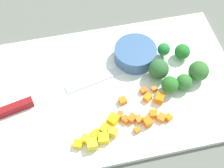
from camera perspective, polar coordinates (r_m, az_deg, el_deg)
The scene contains 32 objects.
ground_plane at distance 0.71m, azimuth 0.00°, elevation -0.98°, with size 4.00×4.00×0.00m, color slate.
cutting_board at distance 0.71m, azimuth 0.00°, elevation -0.71°, with size 0.54×0.34×0.01m, color white.
prep_bowl at distance 0.74m, azimuth 4.06°, elevation 5.26°, with size 0.09×0.09×0.03m, color #395F92.
chef_knife at distance 0.69m, azimuth -12.23°, elevation -2.49°, with size 0.29×0.08×0.02m.
carrot_dice_0 at distance 0.67m, azimuth 7.18°, elevation -5.18°, with size 0.01×0.01×0.01m, color orange.
carrot_dice_1 at distance 0.65m, azimuth 4.33°, elevation -7.97°, with size 0.01×0.01×0.01m, color orange.
carrot_dice_2 at distance 0.67m, azimuth 9.74°, elevation -5.77°, with size 0.01×0.01×0.01m, color orange.
carrot_dice_3 at distance 0.69m, azimuth 5.49°, elevation -1.15°, with size 0.01×0.01×0.01m, color orange.
carrot_dice_4 at distance 0.66m, azimuth 3.43°, elevation -5.97°, with size 0.01×0.02×0.01m, color orange.
carrot_dice_5 at distance 0.66m, azimuth 2.40°, elevation -6.16°, with size 0.01×0.01×0.01m, color orange.
carrot_dice_6 at distance 0.68m, azimuth 1.85°, elevation -2.89°, with size 0.01×0.01×0.01m, color orange.
carrot_dice_7 at distance 0.70m, azimuth 7.30°, elevation -0.88°, with size 0.01×0.01×0.01m, color orange.
carrot_dice_8 at distance 0.67m, azimuth 8.56°, elevation -5.79°, with size 0.02×0.02×0.01m, color orange.
carrot_dice_9 at distance 0.66m, azimuth 6.13°, elevation -6.54°, with size 0.02×0.01×0.02m, color orange.
carrot_dice_10 at distance 0.66m, azimuth 4.66°, elevation -6.10°, with size 0.01×0.01×0.01m, color orange.
carrot_dice_11 at distance 0.68m, azimuth 8.26°, elevation -2.48°, with size 0.02×0.02×0.02m, color orange.
carrot_dice_12 at distance 0.69m, azimuth 6.17°, elevation -2.37°, with size 0.01×0.02×0.01m, color orange.
carrot_dice_13 at distance 0.66m, azimuth 1.59°, elevation -5.36°, with size 0.01×0.01×0.01m, color orange.
pepper_dice_0 at distance 0.64m, azimuth -4.60°, elevation -9.54°, with size 0.02×0.02×0.01m, color yellow.
pepper_dice_1 at distance 0.63m, azimuth -3.44°, elevation -10.38°, with size 0.02×0.02×0.02m, color yellow.
pepper_dice_2 at distance 0.65m, azimuth -1.31°, elevation -7.80°, with size 0.02×0.02×0.01m, color yellow.
pepper_dice_3 at distance 0.65m, azimuth 0.19°, elevation -6.21°, with size 0.02×0.02×0.02m, color yellow.
pepper_dice_4 at distance 0.64m, azimuth 0.14°, elevation -8.36°, with size 0.02×0.01×0.02m, color yellow.
pepper_dice_5 at distance 0.64m, azimuth -2.88°, elevation -8.77°, with size 0.02×0.02×0.01m, color yellow.
pepper_dice_6 at distance 0.64m, azimuth -1.49°, elevation -9.39°, with size 0.02×0.02×0.02m, color yellow.
pepper_dice_7 at distance 0.64m, azimuth -5.92°, elevation -10.34°, with size 0.02×0.02×0.01m, color yellow.
broccoli_floret_0 at distance 0.75m, azimuth 12.09°, elevation 5.50°, with size 0.03×0.03×0.04m.
broccoli_floret_1 at distance 0.70m, azimuth 12.38°, elevation 0.31°, with size 0.03×0.03×0.04m.
broccoli_floret_2 at distance 0.74m, azimuth 8.95°, elevation 5.93°, with size 0.03×0.03×0.04m.
broccoli_floret_3 at distance 0.71m, azimuth 8.08°, elevation 2.54°, with size 0.04×0.04×0.05m.
broccoli_floret_4 at distance 0.72m, azimuth 14.80°, elevation 2.17°, with size 0.04×0.04×0.05m.
broccoli_floret_5 at distance 0.69m, azimuth 10.01°, elevation -0.14°, with size 0.04×0.04×0.04m.
Camera 1 is at (0.08, 0.37, 0.60)m, focal length 52.71 mm.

